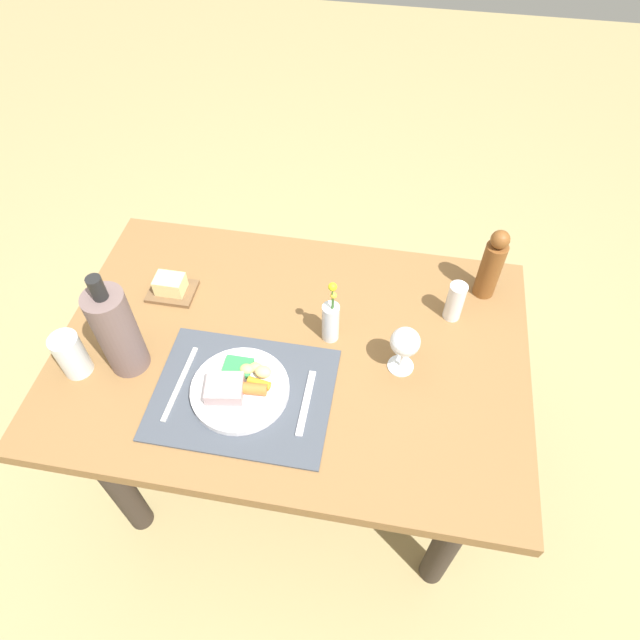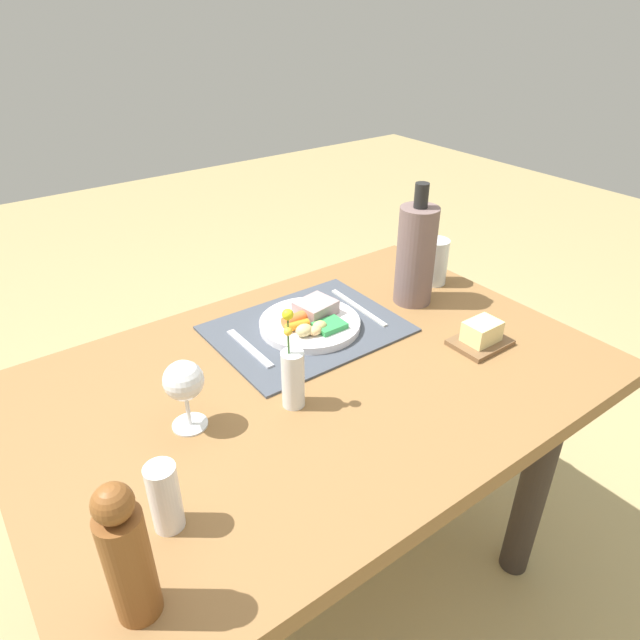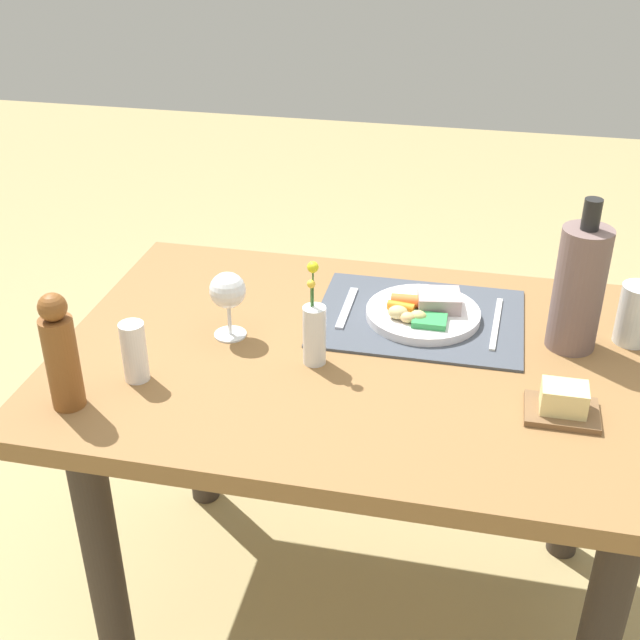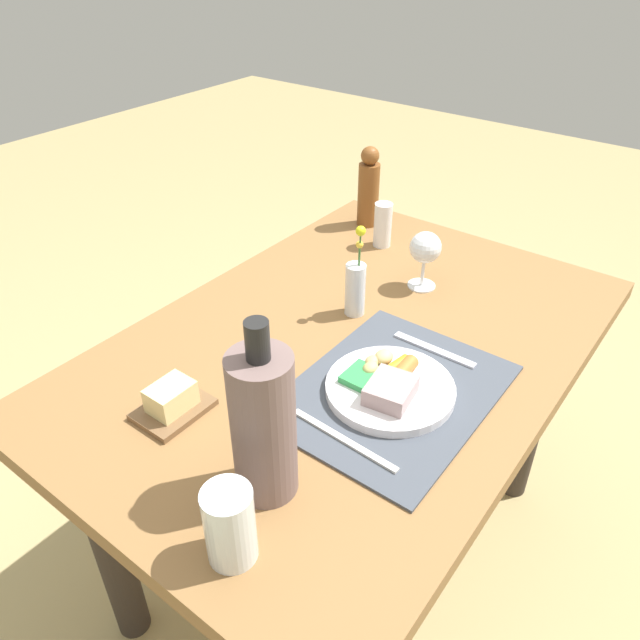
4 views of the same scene
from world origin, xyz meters
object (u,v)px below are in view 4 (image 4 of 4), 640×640
(wine_glass, at_px, (425,249))
(butter_dish, at_px, (172,402))
(water_tumbler, at_px, (230,529))
(cooler_bottle, at_px, (263,425))
(fork, at_px, (344,440))
(dining_table, at_px, (349,384))
(knife, at_px, (434,350))
(salt_shaker, at_px, (383,225))
(pepper_mill, at_px, (369,188))
(dinner_plate, at_px, (389,386))
(flower_vase, at_px, (356,287))

(wine_glass, bearing_deg, butter_dish, 167.98)
(water_tumbler, distance_m, cooler_bottle, 0.15)
(fork, relative_size, wine_glass, 1.54)
(dining_table, relative_size, knife, 6.76)
(salt_shaker, xyz_separation_m, pepper_mill, (0.09, 0.10, 0.05))
(salt_shaker, xyz_separation_m, cooler_bottle, (-0.81, -0.30, 0.07))
(knife, xyz_separation_m, cooler_bottle, (-0.47, 0.04, 0.12))
(fork, bearing_deg, dinner_plate, 4.45)
(wine_glass, bearing_deg, fork, -164.31)
(knife, bearing_deg, salt_shaker, 45.20)
(pepper_mill, relative_size, cooler_bottle, 0.72)
(flower_vase, bearing_deg, wine_glass, -18.19)
(flower_vase, relative_size, water_tumbler, 1.70)
(flower_vase, distance_m, water_tumbler, 0.65)
(dining_table, relative_size, dinner_plate, 5.07)
(pepper_mill, bearing_deg, fork, -149.05)
(dinner_plate, relative_size, water_tumbler, 1.92)
(salt_shaker, bearing_deg, dining_table, -155.91)
(butter_dish, xyz_separation_m, water_tumbler, (-0.15, -0.29, 0.03))
(pepper_mill, bearing_deg, knife, -133.61)
(fork, distance_m, pepper_mill, 0.88)
(dining_table, distance_m, salt_shaker, 0.48)
(flower_vase, relative_size, wine_glass, 1.51)
(water_tumbler, bearing_deg, butter_dish, 63.26)
(salt_shaker, relative_size, cooler_bottle, 0.38)
(dining_table, bearing_deg, flower_vase, 30.10)
(knife, xyz_separation_m, butter_dish, (-0.44, 0.29, 0.02))
(dinner_plate, height_order, knife, dinner_plate)
(dining_table, height_order, butter_dish, butter_dish)
(dining_table, height_order, water_tumbler, water_tumbler)
(dining_table, distance_m, cooler_bottle, 0.48)
(salt_shaker, bearing_deg, water_tumbler, -159.80)
(water_tumbler, bearing_deg, salt_shaker, 20.20)
(wine_glass, bearing_deg, cooler_bottle, -171.08)
(knife, relative_size, butter_dish, 1.40)
(butter_dish, bearing_deg, wine_glass, -12.02)
(dinner_plate, height_order, pepper_mill, pepper_mill)
(fork, distance_m, water_tumbler, 0.27)
(fork, relative_size, salt_shaker, 1.83)
(knife, xyz_separation_m, water_tumbler, (-0.59, 0.00, 0.05))
(pepper_mill, bearing_deg, cooler_bottle, -155.67)
(salt_shaker, xyz_separation_m, wine_glass, (-0.12, -0.19, 0.04))
(knife, height_order, wine_glass, wine_glass)
(butter_dish, relative_size, salt_shaker, 1.09)
(dining_table, height_order, wine_glass, wine_glass)
(salt_shaker, height_order, pepper_mill, pepper_mill)
(salt_shaker, distance_m, pepper_mill, 0.14)
(cooler_bottle, bearing_deg, dining_table, 16.27)
(knife, bearing_deg, dinner_plate, 178.04)
(dinner_plate, xyz_separation_m, fork, (-0.15, -0.00, -0.01))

